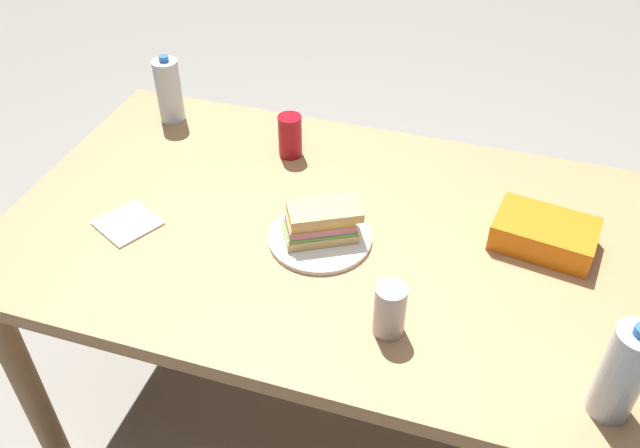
% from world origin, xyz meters
% --- Properties ---
extents(ground_plane, '(8.00, 8.00, 0.00)m').
position_xyz_m(ground_plane, '(0.00, 0.00, 0.00)').
color(ground_plane, gray).
extents(dining_table, '(1.73, 0.96, 0.77)m').
position_xyz_m(dining_table, '(0.00, 0.00, 0.68)').
color(dining_table, tan).
rests_on(dining_table, ground_plane).
extents(paper_plate, '(0.25, 0.25, 0.01)m').
position_xyz_m(paper_plate, '(-0.08, -0.05, 0.78)').
color(paper_plate, white).
rests_on(paper_plate, dining_table).
extents(sandwich, '(0.20, 0.17, 0.08)m').
position_xyz_m(sandwich, '(-0.07, -0.05, 0.83)').
color(sandwich, '#DBB26B').
rests_on(sandwich, paper_plate).
extents(soda_can_red, '(0.07, 0.07, 0.12)m').
position_xyz_m(soda_can_red, '(-0.26, 0.27, 0.84)').
color(soda_can_red, maroon).
rests_on(soda_can_red, dining_table).
extents(chip_bag, '(0.25, 0.18, 0.07)m').
position_xyz_m(chip_bag, '(0.43, 0.09, 0.81)').
color(chip_bag, orange).
rests_on(chip_bag, dining_table).
extents(water_bottle_tall, '(0.07, 0.07, 0.21)m').
position_xyz_m(water_bottle_tall, '(-0.67, 0.34, 0.87)').
color(water_bottle_tall, silver).
rests_on(water_bottle_tall, dining_table).
extents(water_bottle_spare, '(0.08, 0.08, 0.23)m').
position_xyz_m(water_bottle_spare, '(0.57, -0.34, 0.88)').
color(water_bottle_spare, silver).
rests_on(water_bottle_spare, dining_table).
extents(soda_can_silver, '(0.07, 0.07, 0.12)m').
position_xyz_m(soda_can_silver, '(0.14, -0.28, 0.84)').
color(soda_can_silver, silver).
rests_on(soda_can_silver, dining_table).
extents(paper_napkin, '(0.18, 0.18, 0.01)m').
position_xyz_m(paper_napkin, '(-0.55, -0.14, 0.78)').
color(paper_napkin, white).
rests_on(paper_napkin, dining_table).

